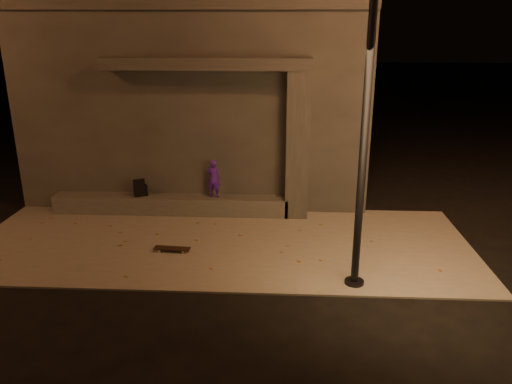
# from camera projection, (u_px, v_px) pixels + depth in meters

# --- Properties ---
(ground) EXTENTS (120.00, 120.00, 0.00)m
(ground) POSITION_uv_depth(u_px,v_px,m) (208.00, 288.00, 9.25)
(ground) COLOR black
(ground) RESTS_ON ground
(sidewalk) EXTENTS (11.00, 4.40, 0.04)m
(sidewalk) POSITION_uv_depth(u_px,v_px,m) (221.00, 243.00, 11.14)
(sidewalk) COLOR slate
(sidewalk) RESTS_ON ground
(building) EXTENTS (9.00, 5.10, 5.22)m
(building) POSITION_uv_depth(u_px,v_px,m) (204.00, 98.00, 14.63)
(building) COLOR #383533
(building) RESTS_ON ground
(ledge) EXTENTS (6.00, 0.55, 0.45)m
(ledge) POSITION_uv_depth(u_px,v_px,m) (171.00, 204.00, 12.80)
(ledge) COLOR #4B4944
(ledge) RESTS_ON sidewalk
(column) EXTENTS (0.55, 0.55, 3.60)m
(column) POSITION_uv_depth(u_px,v_px,m) (297.00, 146.00, 12.14)
(column) COLOR #383533
(column) RESTS_ON sidewalk
(canopy) EXTENTS (5.00, 0.70, 0.28)m
(canopy) POSITION_uv_depth(u_px,v_px,m) (205.00, 64.00, 11.68)
(canopy) COLOR #383533
(canopy) RESTS_ON column
(skateboarder) EXTENTS (0.40, 0.30, 0.98)m
(skateboarder) POSITION_uv_depth(u_px,v_px,m) (214.00, 178.00, 12.51)
(skateboarder) COLOR #4D1AAE
(skateboarder) RESTS_ON ledge
(backpack) EXTENTS (0.39, 0.33, 0.47)m
(backpack) POSITION_uv_depth(u_px,v_px,m) (140.00, 190.00, 12.71)
(backpack) COLOR black
(backpack) RESTS_ON ledge
(skateboard) EXTENTS (0.79, 0.25, 0.09)m
(skateboard) POSITION_uv_depth(u_px,v_px,m) (172.00, 249.00, 10.63)
(skateboard) COLOR black
(skateboard) RESTS_ON sidewalk
(street_lamp_0) EXTENTS (0.36, 0.36, 7.43)m
(street_lamp_0) POSITION_uv_depth(u_px,v_px,m) (370.00, 53.00, 8.02)
(street_lamp_0) COLOR black
(street_lamp_0) RESTS_ON ground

